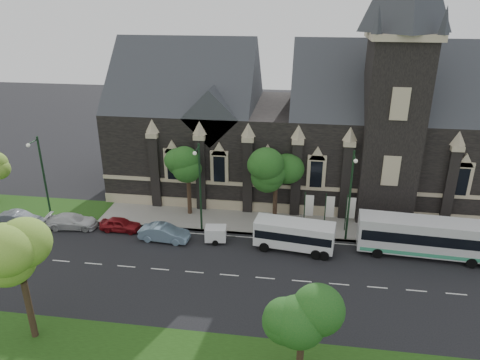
% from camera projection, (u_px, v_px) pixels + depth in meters
% --- Properties ---
extents(ground, '(160.00, 160.00, 0.00)m').
position_uv_depth(ground, '(229.00, 275.00, 37.47)').
color(ground, black).
rests_on(ground, ground).
extents(sidewalk, '(80.00, 5.00, 0.15)m').
position_uv_depth(sidewalk, '(245.00, 222.00, 46.13)').
color(sidewalk, gray).
rests_on(sidewalk, ground).
extents(museum, '(40.00, 17.70, 29.90)m').
position_uv_depth(museum, '(301.00, 123.00, 50.86)').
color(museum, black).
rests_on(museum, ground).
extents(tree_park_near, '(4.42, 4.42, 8.56)m').
position_uv_depth(tree_park_near, '(23.00, 253.00, 28.56)').
color(tree_park_near, black).
rests_on(tree_park_near, ground).
extents(tree_park_east, '(3.40, 3.40, 6.28)m').
position_uv_depth(tree_park_east, '(306.00, 308.00, 26.36)').
color(tree_park_east, black).
rests_on(tree_park_east, ground).
extents(tree_walk_right, '(4.08, 4.08, 7.80)m').
position_uv_depth(tree_walk_right, '(278.00, 167.00, 44.63)').
color(tree_walk_right, black).
rests_on(tree_walk_right, ground).
extents(tree_walk_left, '(3.91, 3.91, 7.64)m').
position_uv_depth(tree_walk_left, '(190.00, 163.00, 45.84)').
color(tree_walk_left, black).
rests_on(tree_walk_left, ground).
extents(street_lamp_near, '(0.36, 1.88, 9.00)m').
position_uv_depth(street_lamp_near, '(350.00, 192.00, 40.69)').
color(street_lamp_near, '#15311A').
rests_on(street_lamp_near, ground).
extents(street_lamp_mid, '(0.36, 1.88, 9.00)m').
position_uv_depth(street_lamp_mid, '(200.00, 183.00, 42.54)').
color(street_lamp_mid, '#15311A').
rests_on(street_lamp_mid, ground).
extents(street_lamp_far, '(0.36, 1.88, 9.00)m').
position_uv_depth(street_lamp_far, '(42.00, 174.00, 44.66)').
color(street_lamp_far, '#15311A').
rests_on(street_lamp_far, ground).
extents(banner_flag_left, '(0.90, 0.10, 4.00)m').
position_uv_depth(banner_flag_left, '(308.00, 207.00, 43.96)').
color(banner_flag_left, '#15311A').
rests_on(banner_flag_left, ground).
extents(banner_flag_center, '(0.90, 0.10, 4.00)m').
position_uv_depth(banner_flag_center, '(328.00, 209.00, 43.70)').
color(banner_flag_center, '#15311A').
rests_on(banner_flag_center, ground).
extents(banner_flag_right, '(0.90, 0.10, 4.00)m').
position_uv_depth(banner_flag_right, '(349.00, 210.00, 43.44)').
color(banner_flag_right, '#15311A').
rests_on(banner_flag_right, ground).
extents(tour_coach, '(12.06, 3.38, 3.48)m').
position_uv_depth(tour_coach, '(428.00, 237.00, 39.57)').
color(tour_coach, silver).
rests_on(tour_coach, ground).
extents(shuttle_bus, '(7.39, 3.31, 2.76)m').
position_uv_depth(shuttle_bus, '(294.00, 234.00, 40.68)').
color(shuttle_bus, silver).
rests_on(shuttle_bus, ground).
extents(box_trailer, '(2.91, 1.72, 1.52)m').
position_uv_depth(box_trailer, '(216.00, 233.00, 42.25)').
color(box_trailer, silver).
rests_on(box_trailer, ground).
extents(sedan, '(4.87, 1.98, 1.57)m').
position_uv_depth(sedan, '(164.00, 233.00, 42.49)').
color(sedan, '#7C9AB3').
rests_on(sedan, ground).
extents(car_far_red, '(4.01, 1.64, 1.36)m').
position_uv_depth(car_far_red, '(120.00, 224.00, 44.31)').
color(car_far_red, maroon).
rests_on(car_far_red, ground).
extents(car_far_white, '(5.14, 2.50, 1.44)m').
position_uv_depth(car_far_white, '(72.00, 221.00, 44.86)').
color(car_far_white, silver).
rests_on(car_far_white, ground).
extents(car_far_grey, '(4.87, 2.05, 1.56)m').
position_uv_depth(car_far_grey, '(19.00, 220.00, 45.03)').
color(car_far_grey, '#545A62').
rests_on(car_far_grey, ground).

